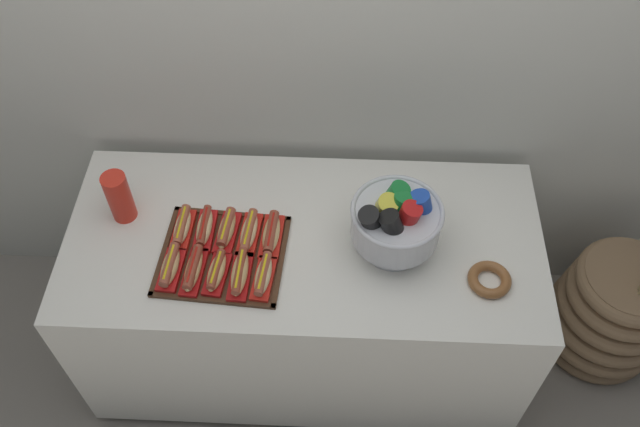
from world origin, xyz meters
TOP-DOWN VIEW (x-y plane):
  - ground_plane at (0.00, 0.00)m, footprint 10.00×10.00m
  - back_wall at (0.00, 0.46)m, footprint 6.00×0.10m
  - buffet_table at (0.00, 0.00)m, footprint 1.61×0.73m
  - floor_vase at (1.22, 0.09)m, footprint 0.48×0.48m
  - serving_tray at (-0.26, -0.09)m, footprint 0.43×0.39m
  - hot_dog_0 at (-0.42, -0.16)m, footprint 0.07×0.17m
  - hot_dog_1 at (-0.34, -0.17)m, footprint 0.07×0.19m
  - hot_dog_2 at (-0.27, -0.17)m, footprint 0.08×0.17m
  - hot_dog_3 at (-0.19, -0.18)m, footprint 0.07×0.19m
  - hot_dog_4 at (-0.12, -0.18)m, footprint 0.08×0.17m
  - hot_dog_5 at (-0.40, 0.00)m, footprint 0.07×0.17m
  - hot_dog_6 at (-0.33, -0.00)m, footprint 0.06×0.17m
  - hot_dog_7 at (-0.26, -0.01)m, footprint 0.08×0.18m
  - hot_dog_8 at (-0.18, -0.01)m, footprint 0.08×0.18m
  - hot_dog_9 at (-0.11, -0.02)m, footprint 0.08×0.18m
  - punch_bowl at (0.30, -0.03)m, footprint 0.29×0.29m
  - cup_stack at (-0.62, 0.07)m, footprint 0.08×0.08m
  - donut at (0.60, -0.15)m, footprint 0.14×0.14m

SIDE VIEW (x-z plane):
  - ground_plane at x=0.00m, z-range 0.00..0.00m
  - floor_vase at x=1.22m, z-range -0.28..0.76m
  - buffet_table at x=0.00m, z-range 0.02..0.80m
  - serving_tray at x=-0.26m, z-range 0.78..0.79m
  - donut at x=0.60m, z-range 0.78..0.82m
  - hot_dog_2 at x=-0.27m, z-range 0.79..0.84m
  - hot_dog_8 at x=-0.18m, z-range 0.79..0.84m
  - hot_dog_5 at x=-0.40m, z-range 0.79..0.84m
  - hot_dog_9 at x=-0.11m, z-range 0.79..0.85m
  - hot_dog_6 at x=-0.33m, z-range 0.79..0.84m
  - hot_dog_4 at x=-0.12m, z-range 0.79..0.85m
  - hot_dog_1 at x=-0.34m, z-range 0.79..0.85m
  - hot_dog_3 at x=-0.19m, z-range 0.79..0.85m
  - hot_dog_0 at x=-0.42m, z-range 0.79..0.85m
  - hot_dog_7 at x=-0.26m, z-range 0.79..0.85m
  - cup_stack at x=-0.62m, z-range 0.78..0.97m
  - punch_bowl at x=0.30m, z-range 0.80..1.06m
  - back_wall at x=0.00m, z-range 0.00..2.60m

